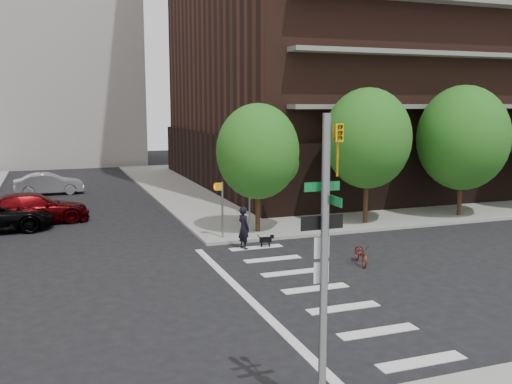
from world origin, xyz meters
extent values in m
plane|color=black|center=(0.00, 0.00, 0.00)|extent=(120.00, 120.00, 0.00)
cube|color=gray|center=(20.50, 23.50, 0.07)|extent=(39.00, 33.00, 0.15)
cube|color=silver|center=(3.00, -6.00, 0.01)|extent=(2.40, 0.50, 0.01)
cube|color=silver|center=(3.00, -4.00, 0.01)|extent=(2.40, 0.50, 0.01)
cube|color=silver|center=(3.00, -2.00, 0.01)|extent=(2.40, 0.50, 0.01)
cube|color=silver|center=(3.00, 0.00, 0.01)|extent=(2.40, 0.50, 0.01)
cube|color=silver|center=(3.00, 2.00, 0.01)|extent=(2.40, 0.50, 0.01)
cube|color=silver|center=(3.00, 4.00, 0.01)|extent=(2.40, 0.50, 0.01)
cube|color=silver|center=(3.00, 6.00, 0.01)|extent=(2.40, 0.50, 0.01)
cube|color=silver|center=(0.50, 0.00, 0.01)|extent=(0.30, 13.00, 0.01)
cube|color=black|center=(18.00, 24.00, 2.15)|extent=(25.50, 25.50, 4.00)
cylinder|color=#301E11|center=(4.00, 8.50, 1.30)|extent=(0.24, 0.24, 2.30)
sphere|color=#235B19|center=(4.00, 8.50, 4.05)|extent=(4.00, 4.00, 4.00)
cylinder|color=#301E11|center=(10.00, 8.50, 1.45)|extent=(0.24, 0.24, 2.60)
sphere|color=#235B19|center=(10.00, 8.50, 4.55)|extent=(4.50, 4.50, 4.50)
cylinder|color=#301E11|center=(16.00, 8.50, 1.30)|extent=(0.24, 0.24, 2.30)
sphere|color=#235B19|center=(16.00, 8.50, 4.45)|extent=(5.00, 5.00, 5.00)
cylinder|color=slate|center=(-0.50, -7.50, 3.15)|extent=(0.16, 0.16, 6.00)
imported|color=gold|center=(-0.25, -7.50, 5.45)|extent=(0.16, 0.20, 1.00)
cube|color=#0A5926|center=(-0.50, -7.35, 4.75)|extent=(0.75, 0.02, 0.18)
cube|color=#0A5926|center=(-0.35, -7.50, 4.50)|extent=(0.02, 0.75, 0.18)
cube|color=black|center=(-0.50, -7.38, 4.05)|extent=(0.90, 0.02, 0.28)
cube|color=silver|center=(-0.50, -7.38, 3.55)|extent=(0.32, 0.02, 0.42)
cube|color=silver|center=(-0.50, -7.38, 3.05)|extent=(0.32, 0.02, 0.42)
cylinder|color=slate|center=(2.00, 7.80, 1.45)|extent=(0.10, 0.10, 2.60)
cube|color=gold|center=(1.80, 7.80, 2.55)|extent=(0.32, 0.25, 0.32)
cylinder|color=slate|center=(3.50, 8.30, 1.25)|extent=(0.08, 0.08, 2.20)
cube|color=gold|center=(3.50, 8.15, 2.15)|extent=(0.64, 0.02, 0.64)
imported|color=#420205|center=(-6.33, 14.86, 0.82)|extent=(2.81, 5.86, 1.65)
imported|color=#B4B6BD|center=(-5.53, 24.97, 0.76)|extent=(1.86, 4.70, 1.52)
imported|color=maroon|center=(6.04, 2.14, 0.44)|extent=(0.99, 1.77, 0.88)
imported|color=black|center=(2.43, 6.00, 0.94)|extent=(0.78, 0.62, 1.89)
cube|color=black|center=(3.44, 5.97, 0.34)|extent=(0.56, 0.29, 0.21)
cube|color=black|center=(3.72, 5.90, 0.47)|extent=(0.18, 0.16, 0.16)
cylinder|color=black|center=(3.60, 6.02, 0.12)|extent=(0.05, 0.05, 0.23)
cylinder|color=black|center=(3.28, 5.92, 0.12)|extent=(0.05, 0.05, 0.23)
camera|label=1|loc=(-5.38, -17.07, 6.33)|focal=40.00mm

